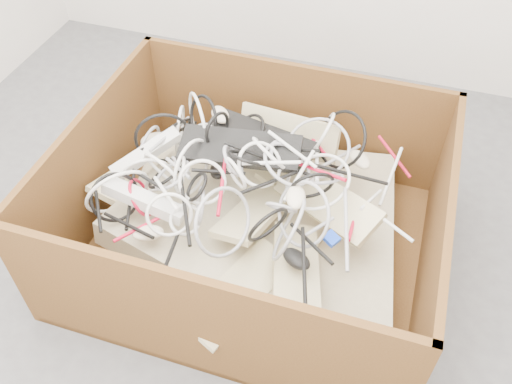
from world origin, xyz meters
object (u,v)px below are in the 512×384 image
(power_strip_left, at_px, (146,153))
(vga_plug, at_px, (331,238))
(cardboard_box, at_px, (250,226))
(power_strip_right, at_px, (144,200))

(power_strip_left, relative_size, vga_plug, 6.11)
(cardboard_box, height_order, power_strip_right, cardboard_box)
(vga_plug, bearing_deg, power_strip_right, -145.77)
(cardboard_box, xyz_separation_m, power_strip_right, (-0.31, -0.18, 0.22))
(cardboard_box, bearing_deg, power_strip_left, 175.70)
(cardboard_box, distance_m, power_strip_right, 0.42)
(cardboard_box, xyz_separation_m, power_strip_left, (-0.40, 0.03, 0.23))
(power_strip_left, bearing_deg, cardboard_box, -55.27)
(power_strip_right, bearing_deg, vga_plug, 6.07)
(power_strip_right, bearing_deg, power_strip_left, 117.60)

